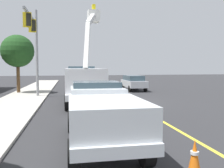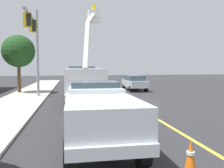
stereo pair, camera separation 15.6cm
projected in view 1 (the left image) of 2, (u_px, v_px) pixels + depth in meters
name	position (u px, v px, depth m)	size (l,w,h in m)	color
ground	(128.00, 102.00, 18.23)	(120.00, 120.00, 0.00)	#2D2D30
sidewalk_far_side	(15.00, 104.00, 16.77)	(60.00, 3.60, 0.12)	#B2ADA3
lane_centre_stripe	(128.00, 102.00, 18.23)	(50.00, 0.16, 0.01)	yellow
utility_bucket_truck	(83.00, 81.00, 17.47)	(8.33, 2.96, 7.46)	white
service_pickup_truck	(101.00, 113.00, 7.86)	(5.71, 2.44, 2.06)	silver
passing_minivan	(133.00, 82.00, 27.02)	(4.90, 2.17, 1.69)	silver
traffic_cone_leading	(195.00, 157.00, 5.79)	(0.40, 0.40, 0.89)	black
traffic_cone_mid_front	(137.00, 113.00, 11.41)	(0.40, 0.40, 0.86)	black
traffic_cone_mid_rear	(117.00, 100.00, 15.80)	(0.40, 0.40, 0.87)	black
traffic_cone_trailing	(104.00, 91.00, 22.14)	(0.40, 0.40, 0.82)	black
traffic_signal_mast	(34.00, 38.00, 19.09)	(5.98, 0.70, 7.54)	gray
street_tree_right	(18.00, 51.00, 23.50)	(3.18, 3.18, 5.80)	brown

